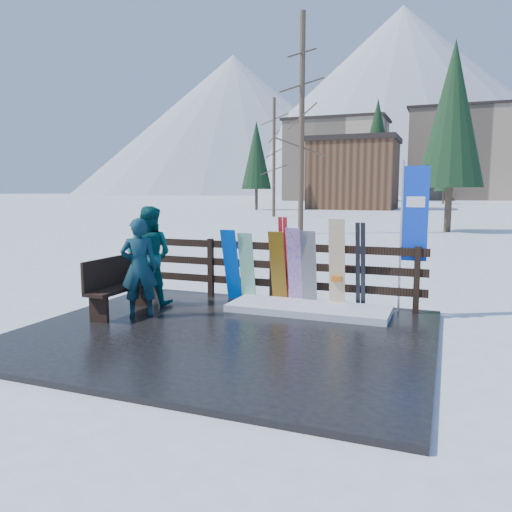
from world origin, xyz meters
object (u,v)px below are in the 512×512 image
at_px(snowboard_4, 309,269).
at_px(snowboard_2, 278,268).
at_px(snowboard_1, 247,267).
at_px(rental_flag, 412,219).
at_px(snowboard_3, 295,267).
at_px(person_front, 139,268).
at_px(person_back, 149,256).
at_px(snowboard_0, 231,265).
at_px(bench, 118,284).
at_px(snowboard_5, 337,264).

bearing_deg(snowboard_4, snowboard_2, -180.00).
relative_size(snowboard_1, rental_flag, 0.51).
bearing_deg(snowboard_3, snowboard_4, 0.00).
distance_m(snowboard_1, person_front, 2.09).
height_order(rental_flag, person_front, rental_flag).
distance_m(snowboard_2, person_back, 2.38).
height_order(snowboard_0, person_front, person_front).
height_order(bench, snowboard_4, snowboard_4).
height_order(snowboard_0, snowboard_5, snowboard_5).
distance_m(snowboard_1, snowboard_2, 0.61).
distance_m(snowboard_0, snowboard_4, 1.51).
distance_m(snowboard_1, snowboard_4, 1.20).
height_order(snowboard_3, rental_flag, rental_flag).
relative_size(rental_flag, person_back, 1.44).
bearing_deg(snowboard_4, snowboard_5, 0.00).
height_order(snowboard_1, snowboard_2, snowboard_2).
height_order(snowboard_0, person_back, person_back).
relative_size(bench, snowboard_2, 1.07).
bearing_deg(snowboard_2, snowboard_0, -180.00).
bearing_deg(person_back, snowboard_0, -158.84).
relative_size(snowboard_0, rental_flag, 0.54).
height_order(snowboard_0, snowboard_2, snowboard_0).
bearing_deg(snowboard_5, person_back, -166.26).
xyz_separation_m(snowboard_5, person_front, (-2.94, -1.67, 0.02)).
distance_m(bench, snowboard_2, 2.85).
bearing_deg(snowboard_2, person_front, -137.93).
height_order(bench, snowboard_3, snowboard_3).
height_order(snowboard_1, snowboard_4, snowboard_4).
relative_size(snowboard_1, snowboard_5, 0.83).
bearing_deg(snowboard_0, snowboard_2, 0.00).
bearing_deg(snowboard_3, snowboard_0, -180.00).
height_order(bench, rental_flag, rental_flag).
height_order(snowboard_0, snowboard_4, snowboard_4).
bearing_deg(snowboard_2, rental_flag, 6.70).
height_order(bench, person_back, person_back).
bearing_deg(rental_flag, snowboard_1, -174.70).
height_order(snowboard_4, rental_flag, rental_flag).
xyz_separation_m(snowboard_5, rental_flag, (1.21, 0.27, 0.80)).
distance_m(bench, snowboard_5, 3.80).
distance_m(snowboard_5, person_front, 3.39).
bearing_deg(snowboard_1, snowboard_2, -0.00).
bearing_deg(snowboard_5, person_front, -150.38).
height_order(rental_flag, person_back, rental_flag).
xyz_separation_m(snowboard_0, snowboard_2, (0.93, 0.00, -0.00)).
bearing_deg(snowboard_0, snowboard_1, 0.00).
relative_size(snowboard_0, snowboard_5, 0.87).
relative_size(snowboard_0, person_back, 0.78).
relative_size(snowboard_1, snowboard_4, 0.95).
xyz_separation_m(snowboard_3, rental_flag, (1.98, 0.27, 0.89)).
bearing_deg(bench, snowboard_5, 25.32).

